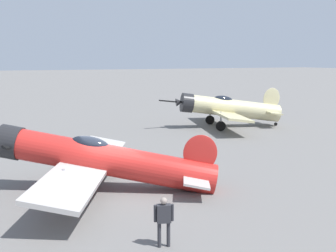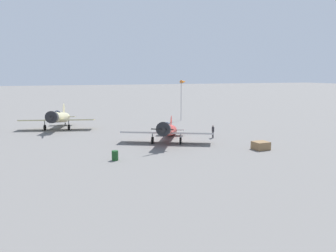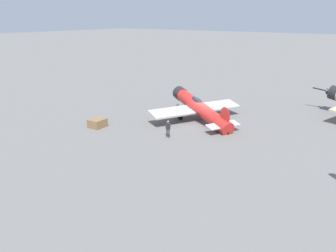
# 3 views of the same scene
# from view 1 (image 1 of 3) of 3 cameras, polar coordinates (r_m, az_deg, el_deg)

# --- Properties ---
(ground_plane) EXTENTS (400.00, 400.00, 0.00)m
(ground_plane) POSITION_cam_1_polar(r_m,az_deg,el_deg) (17.82, -8.21, -9.25)
(ground_plane) COLOR slate
(airplane_foreground) EXTENTS (10.00, 10.26, 3.15)m
(airplane_foreground) POSITION_cam_1_polar(r_m,az_deg,el_deg) (17.52, -10.00, -4.87)
(airplane_foreground) COLOR red
(airplane_foreground) RESTS_ON ground_plane
(airplane_mid_apron) EXTENTS (10.62, 10.47, 3.43)m
(airplane_mid_apron) POSITION_cam_1_polar(r_m,az_deg,el_deg) (33.55, 8.66, 2.65)
(airplane_mid_apron) COLOR beige
(airplane_mid_apron) RESTS_ON ground_plane
(ground_crew_mechanic) EXTENTS (0.61, 0.33, 1.61)m
(ground_crew_mechanic) POSITION_cam_1_polar(r_m,az_deg,el_deg) (12.28, -0.62, -13.28)
(ground_crew_mechanic) COLOR #2D2D33
(ground_crew_mechanic) RESTS_ON ground_plane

